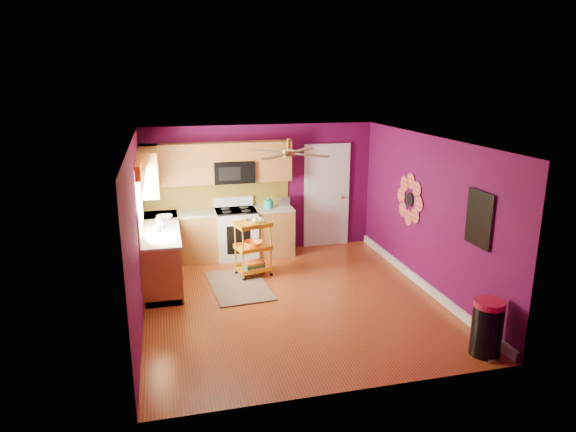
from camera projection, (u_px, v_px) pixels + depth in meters
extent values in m
plane|color=maroon|center=(292.00, 300.00, 8.05)|extent=(5.00, 5.00, 0.00)
cube|color=#550940|center=(261.00, 189.00, 10.06)|extent=(4.50, 0.04, 2.50)
cube|color=#550940|center=(351.00, 287.00, 5.38)|extent=(4.50, 0.04, 2.50)
cube|color=#550940|center=(137.00, 234.00, 7.20)|extent=(0.04, 5.00, 2.50)
cube|color=#550940|center=(428.00, 214.00, 8.24)|extent=(0.04, 5.00, 2.50)
cube|color=silver|center=(292.00, 140.00, 7.39)|extent=(4.50, 5.00, 0.04)
cube|color=white|center=(421.00, 282.00, 8.54)|extent=(0.05, 4.90, 0.14)
cube|color=#975B29|center=(162.00, 254.00, 8.74)|extent=(0.60, 2.30, 0.90)
cube|color=#975B29|center=(221.00, 235.00, 9.79)|extent=(2.80, 0.60, 0.90)
cube|color=beige|center=(160.00, 228.00, 8.62)|extent=(0.63, 2.30, 0.04)
cube|color=beige|center=(220.00, 212.00, 9.67)|extent=(2.80, 0.63, 0.04)
cube|color=black|center=(163.00, 276.00, 8.85)|extent=(0.54, 2.30, 0.10)
cube|color=black|center=(221.00, 255.00, 9.90)|extent=(2.80, 0.54, 0.10)
cube|color=white|center=(236.00, 234.00, 9.83)|extent=(0.76, 0.66, 0.92)
cube|color=black|center=(236.00, 211.00, 9.71)|extent=(0.76, 0.62, 0.03)
cube|color=white|center=(233.00, 201.00, 9.94)|extent=(0.76, 0.06, 0.18)
cube|color=black|center=(239.00, 240.00, 9.53)|extent=(0.45, 0.02, 0.55)
cube|color=#975B29|center=(177.00, 164.00, 9.38)|extent=(1.32, 0.33, 0.75)
cube|color=#975B29|center=(272.00, 161.00, 9.79)|extent=(0.72, 0.33, 0.75)
cube|color=#975B29|center=(233.00, 151.00, 9.57)|extent=(0.76, 0.33, 0.34)
cube|color=#975B29|center=(148.00, 170.00, 8.82)|extent=(0.33, 1.30, 0.75)
cube|color=black|center=(234.00, 172.00, 9.64)|extent=(0.76, 0.38, 0.40)
cube|color=brown|center=(217.00, 194.00, 9.87)|extent=(2.80, 0.01, 0.51)
cube|color=brown|center=(141.00, 213.00, 8.48)|extent=(0.01, 2.30, 0.51)
cube|color=white|center=(139.00, 196.00, 8.11)|extent=(0.03, 1.20, 1.00)
cube|color=orange|center=(139.00, 167.00, 7.99)|extent=(0.08, 1.35, 0.22)
cube|color=white|center=(326.00, 197.00, 10.40)|extent=(0.85, 0.04, 2.05)
cube|color=white|center=(327.00, 197.00, 10.39)|extent=(0.95, 0.02, 2.15)
sphere|color=#BF8C3F|center=(342.00, 198.00, 10.43)|extent=(0.07, 0.07, 0.07)
cylinder|color=black|center=(410.00, 199.00, 8.77)|extent=(0.01, 0.24, 0.24)
cube|color=teal|center=(480.00, 219.00, 6.84)|extent=(0.03, 0.52, 0.72)
cube|color=black|center=(479.00, 219.00, 6.84)|extent=(0.01, 0.56, 0.76)
cylinder|color=#BF8C3F|center=(289.00, 144.00, 7.59)|extent=(0.06, 0.06, 0.16)
cylinder|color=#BF8C3F|center=(289.00, 153.00, 7.63)|extent=(0.20, 0.20, 0.08)
cube|color=#4C2D19|center=(302.00, 150.00, 7.95)|extent=(0.47, 0.47, 0.01)
cube|color=#4C2D19|center=(268.00, 151.00, 7.82)|extent=(0.47, 0.47, 0.01)
cube|color=#4C2D19|center=(275.00, 157.00, 7.32)|extent=(0.47, 0.47, 0.01)
cube|color=#4C2D19|center=(311.00, 155.00, 7.44)|extent=(0.47, 0.47, 0.01)
cube|color=black|center=(239.00, 286.00, 8.54)|extent=(1.01, 1.54, 0.02)
cylinder|color=yellow|center=(243.00, 254.00, 8.64)|extent=(0.03, 0.03, 0.90)
cylinder|color=yellow|center=(271.00, 249.00, 8.87)|extent=(0.03, 0.03, 0.90)
cylinder|color=yellow|center=(235.00, 248.00, 8.94)|extent=(0.03, 0.03, 0.90)
cylinder|color=yellow|center=(262.00, 244.00, 9.17)|extent=(0.03, 0.03, 0.90)
sphere|color=black|center=(244.00, 280.00, 8.76)|extent=(0.06, 0.06, 0.06)
sphere|color=black|center=(271.00, 274.00, 8.99)|extent=(0.06, 0.06, 0.06)
sphere|color=black|center=(236.00, 273.00, 9.06)|extent=(0.06, 0.06, 0.06)
sphere|color=black|center=(263.00, 268.00, 9.30)|extent=(0.06, 0.06, 0.06)
cube|color=yellow|center=(253.00, 225.00, 8.79)|extent=(0.66, 0.55, 0.03)
cube|color=yellow|center=(253.00, 248.00, 8.90)|extent=(0.66, 0.55, 0.03)
cube|color=yellow|center=(253.00, 268.00, 9.00)|extent=(0.66, 0.55, 0.03)
imported|color=beige|center=(255.00, 222.00, 8.80)|extent=(0.39, 0.39, 0.08)
sphere|color=yellow|center=(255.00, 220.00, 8.79)|extent=(0.11, 0.11, 0.11)
imported|color=orange|center=(253.00, 244.00, 8.88)|extent=(0.40, 0.40, 0.10)
cube|color=navy|center=(253.00, 266.00, 8.99)|extent=(0.39, 0.33, 0.04)
cube|color=#267233|center=(253.00, 264.00, 8.98)|extent=(0.39, 0.33, 0.04)
cube|color=orange|center=(253.00, 262.00, 8.97)|extent=(0.39, 0.33, 0.03)
cylinder|color=black|center=(487.00, 331.00, 6.39)|extent=(0.45, 0.45, 0.65)
cylinder|color=#BD1B3D|center=(490.00, 304.00, 6.30)|extent=(0.38, 0.38, 0.08)
cube|color=beige|center=(493.00, 360.00, 6.30)|extent=(0.14, 0.09, 0.03)
cylinder|color=teal|center=(268.00, 204.00, 9.83)|extent=(0.18, 0.18, 0.16)
sphere|color=teal|center=(268.00, 199.00, 9.80)|extent=(0.06, 0.06, 0.06)
cube|color=beige|center=(284.00, 202.00, 9.96)|extent=(0.22, 0.15, 0.18)
imported|color=#EA3F72|center=(160.00, 223.00, 8.51)|extent=(0.09, 0.09, 0.19)
imported|color=white|center=(158.00, 219.00, 8.81)|extent=(0.12, 0.12, 0.15)
imported|color=white|center=(165.00, 217.00, 9.07)|extent=(0.28, 0.28, 0.07)
imported|color=white|center=(157.00, 229.00, 8.34)|extent=(0.14, 0.14, 0.11)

